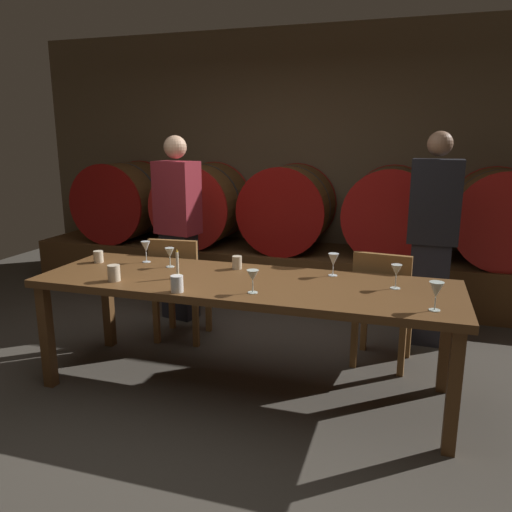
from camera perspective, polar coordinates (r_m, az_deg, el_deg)
ground_plane at (r=3.42m, az=-5.83°, el=-15.78°), size 8.38×8.38×0.00m
back_wall at (r=5.80m, az=5.40°, el=10.87°), size 6.44×0.24×2.82m
barrel_shelf at (r=5.45m, az=3.93°, el=-1.71°), size 5.80×0.90×0.49m
wine_barrel_far_left at (r=6.09m, az=-14.83°, el=6.09°), size 0.90×0.82×0.90m
wine_barrel_left at (r=5.63m, az=-6.18°, el=5.89°), size 0.90×0.82×0.90m
wine_barrel_center at (r=5.32m, az=3.74°, el=5.49°), size 0.90×0.82×0.90m
wine_barrel_right at (r=5.18m, az=15.19°, el=4.83°), size 0.90×0.82×0.90m
wine_barrel_far_right at (r=5.24m, az=26.03°, el=4.03°), size 0.90×0.82×0.90m
dining_table at (r=3.25m, az=-1.40°, el=-3.91°), size 2.72×0.84×0.76m
chair_left at (r=4.15m, az=-8.79°, el=-3.20°), size 0.43×0.43×0.88m
chair_right at (r=3.75m, az=14.22°, el=-5.27°), size 0.44×0.44×0.88m
guest_left at (r=4.61m, az=-8.88°, el=3.24°), size 0.42×0.32×1.68m
guest_right at (r=4.20m, az=19.47°, el=1.82°), size 0.39×0.26×1.71m
candle_center at (r=3.30m, az=-8.94°, el=-1.61°), size 0.05×0.05×0.20m
wine_glass_far_left at (r=3.75m, az=-12.48°, el=0.98°), size 0.07×0.07×0.16m
wine_glass_left at (r=3.58m, az=-9.83°, el=0.30°), size 0.07×0.07×0.14m
wine_glass_center_left at (r=2.94m, az=-0.38°, el=-2.34°), size 0.07×0.07×0.14m
wine_glass_center_right at (r=3.35m, az=8.82°, el=-0.50°), size 0.07×0.07×0.15m
wine_glass_right at (r=3.14m, az=15.73°, el=-1.69°), size 0.07×0.07×0.15m
wine_glass_far_right at (r=2.81m, az=19.88°, el=-3.71°), size 0.08×0.08×0.16m
cup_far_left at (r=3.86m, az=-17.55°, el=-0.07°), size 0.07×0.07×0.09m
cup_center_left at (r=3.33m, az=-15.92°, el=-1.88°), size 0.08×0.08×0.10m
cup_center_right at (r=3.01m, az=-9.01°, el=-3.15°), size 0.08×0.08×0.10m
cup_far_right at (r=3.50m, az=-2.18°, el=-0.74°), size 0.07×0.07×0.09m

